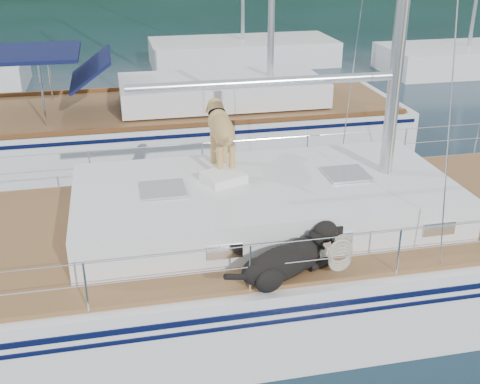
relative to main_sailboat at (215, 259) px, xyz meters
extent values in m
plane|color=black|center=(-0.09, 0.00, -0.68)|extent=(120.00, 120.00, 0.00)
cube|color=white|center=(-0.09, 0.00, -0.18)|extent=(12.00, 3.80, 1.40)
cube|color=brown|center=(-0.09, 0.00, 0.55)|extent=(11.52, 3.50, 0.06)
cube|color=white|center=(0.71, 0.00, 0.86)|extent=(5.20, 2.50, 0.55)
cylinder|color=silver|center=(0.71, 0.00, 2.53)|extent=(3.60, 0.12, 0.12)
cylinder|color=silver|center=(-0.09, -1.75, 1.14)|extent=(10.56, 0.01, 0.01)
cylinder|color=silver|center=(-0.09, 1.75, 1.14)|extent=(10.56, 0.01, 0.01)
cube|color=#1B2DA9|center=(-0.06, 1.09, 0.61)|extent=(0.76, 0.54, 0.06)
cube|color=white|center=(0.16, 0.12, 1.20)|extent=(0.66, 0.60, 0.14)
torus|color=#BEB396|center=(1.18, -1.74, 0.94)|extent=(0.41, 0.15, 0.40)
cube|color=white|center=(0.11, 6.53, -0.23)|extent=(11.00, 3.50, 1.30)
cube|color=brown|center=(0.11, 6.53, 0.42)|extent=(10.56, 3.29, 0.06)
cube|color=white|center=(1.31, 6.53, 0.77)|extent=(4.80, 2.30, 0.55)
cube|color=#0F183E|center=(-3.09, 6.53, 1.82)|extent=(2.40, 2.30, 0.08)
cube|color=white|center=(3.91, 16.00, -0.28)|extent=(7.20, 3.00, 1.10)
cube|color=white|center=(11.91, 13.00, -0.28)|extent=(6.40, 3.00, 1.10)
camera|label=1|loc=(-1.23, -7.41, 4.38)|focal=45.00mm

